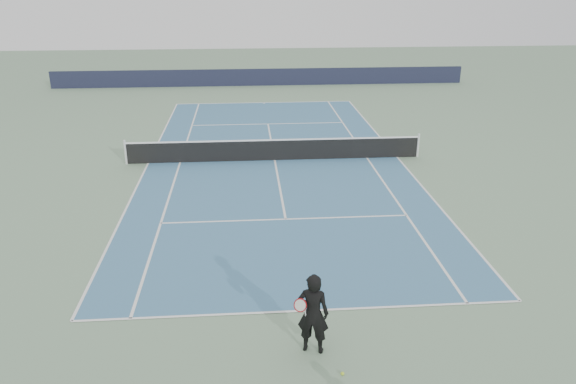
{
  "coord_description": "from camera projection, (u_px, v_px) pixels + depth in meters",
  "views": [
    {
      "loc": [
        -1.28,
        -23.46,
        7.64
      ],
      "look_at": [
        0.06,
        -6.7,
        1.1
      ],
      "focal_mm": 35.0,
      "sensor_mm": 36.0,
      "label": 1
    }
  ],
  "objects": [
    {
      "name": "tennis_ball",
      "position": [
        342.0,
        374.0,
        11.44
      ],
      "size": [
        0.07,
        0.07,
        0.07
      ],
      "primitive_type": "sphere",
      "color": "#BBDC2D",
      "rests_on": "ground"
    },
    {
      "name": "court_surface",
      "position": [
        275.0,
        160.0,
        24.66
      ],
      "size": [
        10.97,
        23.77,
        0.01
      ],
      "primitive_type": "cube",
      "color": "teal",
      "rests_on": "ground"
    },
    {
      "name": "ground",
      "position": [
        275.0,
        160.0,
        24.66
      ],
      "size": [
        80.0,
        80.0,
        0.0
      ],
      "primitive_type": "plane",
      "color": "gray"
    },
    {
      "name": "tennis_net",
      "position": [
        275.0,
        149.0,
        24.48
      ],
      "size": [
        12.9,
        0.1,
        1.07
      ],
      "color": "silver",
      "rests_on": "ground"
    },
    {
      "name": "tennis_player",
      "position": [
        313.0,
        313.0,
        11.88
      ],
      "size": [
        0.86,
        0.68,
        1.87
      ],
      "color": "black",
      "rests_on": "ground"
    },
    {
      "name": "windscreen_far",
      "position": [
        261.0,
        77.0,
        41.06
      ],
      "size": [
        30.0,
        0.25,
        1.2
      ],
      "primitive_type": "cube",
      "color": "black",
      "rests_on": "ground"
    }
  ]
}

